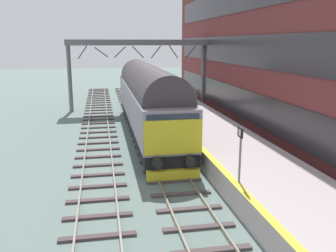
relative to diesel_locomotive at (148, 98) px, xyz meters
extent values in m
plane|color=slate|center=(0.00, -3.92, -2.48)|extent=(140.00, 140.00, 0.00)
cube|color=gray|center=(-0.72, -3.92, -2.40)|extent=(0.07, 60.00, 0.15)
cube|color=gray|center=(0.72, -3.92, -2.40)|extent=(0.07, 60.00, 0.15)
cube|color=#4E4040|center=(0.00, -14.64, -2.43)|extent=(2.50, 0.26, 0.09)
cube|color=#4E4040|center=(0.00, -13.21, -2.43)|extent=(2.50, 0.26, 0.09)
cube|color=#4E4040|center=(0.00, -11.78, -2.43)|extent=(2.50, 0.26, 0.09)
cube|color=#4E4040|center=(0.00, -10.35, -2.43)|extent=(2.50, 0.26, 0.09)
cube|color=#4E4040|center=(0.00, -8.92, -2.43)|extent=(2.50, 0.26, 0.09)
cube|color=#4E4040|center=(0.00, -7.49, -2.43)|extent=(2.50, 0.26, 0.09)
cube|color=#4E4040|center=(0.00, -6.06, -2.43)|extent=(2.50, 0.26, 0.09)
cube|color=#4E4040|center=(0.00, -4.64, -2.43)|extent=(2.50, 0.26, 0.09)
cube|color=#4E4040|center=(0.00, -3.21, -2.43)|extent=(2.50, 0.26, 0.09)
cube|color=#4E4040|center=(0.00, -1.78, -2.43)|extent=(2.50, 0.26, 0.09)
cube|color=#4E4040|center=(0.00, -0.35, -2.43)|extent=(2.50, 0.26, 0.09)
cube|color=#4E4040|center=(0.00, 1.08, -2.43)|extent=(2.50, 0.26, 0.09)
cube|color=#4E4040|center=(0.00, 2.51, -2.43)|extent=(2.50, 0.26, 0.09)
cube|color=#4E4040|center=(0.00, 3.94, -2.43)|extent=(2.50, 0.26, 0.09)
cube|color=#4E4040|center=(0.00, 5.36, -2.43)|extent=(2.50, 0.26, 0.09)
cube|color=#4E4040|center=(0.00, 6.79, -2.43)|extent=(2.50, 0.26, 0.09)
cube|color=#4E4040|center=(0.00, 8.22, -2.43)|extent=(2.50, 0.26, 0.09)
cube|color=#4E4040|center=(0.00, 9.65, -2.43)|extent=(2.50, 0.26, 0.09)
cube|color=#4E4040|center=(0.00, 11.08, -2.43)|extent=(2.50, 0.26, 0.09)
cube|color=#4E4040|center=(0.00, 12.51, -2.43)|extent=(2.50, 0.26, 0.09)
cube|color=#4E4040|center=(0.00, 13.94, -2.43)|extent=(2.50, 0.26, 0.09)
cube|color=#4E4040|center=(0.00, 15.36, -2.43)|extent=(2.50, 0.26, 0.09)
cube|color=#4E4040|center=(0.00, 16.79, -2.43)|extent=(2.50, 0.26, 0.09)
cube|color=#4E4040|center=(0.00, 18.22, -2.43)|extent=(2.50, 0.26, 0.09)
cube|color=#4E4040|center=(0.00, 19.65, -2.43)|extent=(2.50, 0.26, 0.09)
cube|color=#4E4040|center=(0.00, 21.08, -2.43)|extent=(2.50, 0.26, 0.09)
cube|color=#4E4040|center=(0.00, 22.51, -2.43)|extent=(2.50, 0.26, 0.09)
cube|color=#4E4040|center=(0.00, 23.94, -2.43)|extent=(2.50, 0.26, 0.09)
cube|color=#4E4040|center=(0.00, 25.36, -2.43)|extent=(2.50, 0.26, 0.09)
cube|color=gray|center=(-4.09, -3.92, -2.40)|extent=(0.07, 60.00, 0.15)
cube|color=gray|center=(-2.66, -3.92, -2.40)|extent=(0.07, 60.00, 0.15)
cube|color=#4B3B3D|center=(-3.37, -13.21, -2.43)|extent=(2.50, 0.26, 0.09)
cube|color=#4B3B3D|center=(-3.37, -11.78, -2.43)|extent=(2.50, 0.26, 0.09)
cube|color=#4B3B3D|center=(-3.37, -10.35, -2.43)|extent=(2.50, 0.26, 0.09)
cube|color=#4B3B3D|center=(-3.37, -8.92, -2.43)|extent=(2.50, 0.26, 0.09)
cube|color=#4B3B3D|center=(-3.37, -7.49, -2.43)|extent=(2.50, 0.26, 0.09)
cube|color=#4B3B3D|center=(-3.37, -6.06, -2.43)|extent=(2.50, 0.26, 0.09)
cube|color=#4B3B3D|center=(-3.37, -4.64, -2.43)|extent=(2.50, 0.26, 0.09)
cube|color=#4B3B3D|center=(-3.37, -3.21, -2.43)|extent=(2.50, 0.26, 0.09)
cube|color=#4B3B3D|center=(-3.37, -1.78, -2.43)|extent=(2.50, 0.26, 0.09)
cube|color=#4B3B3D|center=(-3.37, -0.35, -2.43)|extent=(2.50, 0.26, 0.09)
cube|color=#4B3B3D|center=(-3.37, 1.08, -2.43)|extent=(2.50, 0.26, 0.09)
cube|color=#4B3B3D|center=(-3.37, 2.51, -2.43)|extent=(2.50, 0.26, 0.09)
cube|color=#4B3B3D|center=(-3.37, 3.94, -2.43)|extent=(2.50, 0.26, 0.09)
cube|color=#4B3B3D|center=(-3.37, 5.36, -2.43)|extent=(2.50, 0.26, 0.09)
cube|color=#4B3B3D|center=(-3.37, 6.79, -2.43)|extent=(2.50, 0.26, 0.09)
cube|color=#4B3B3D|center=(-3.37, 8.22, -2.43)|extent=(2.50, 0.26, 0.09)
cube|color=#4B3B3D|center=(-3.37, 9.65, -2.43)|extent=(2.50, 0.26, 0.09)
cube|color=#4B3B3D|center=(-3.37, 11.08, -2.43)|extent=(2.50, 0.26, 0.09)
cube|color=#4B3B3D|center=(-3.37, 12.51, -2.43)|extent=(2.50, 0.26, 0.09)
cube|color=#4B3B3D|center=(-3.37, 13.94, -2.43)|extent=(2.50, 0.26, 0.09)
cube|color=#4B3B3D|center=(-3.37, 15.36, -2.43)|extent=(2.50, 0.26, 0.09)
cube|color=#4B3B3D|center=(-3.37, 16.79, -2.43)|extent=(2.50, 0.26, 0.09)
cube|color=#4B3B3D|center=(-3.37, 18.22, -2.43)|extent=(2.50, 0.26, 0.09)
cube|color=#4B3B3D|center=(-3.37, 19.65, -2.43)|extent=(2.50, 0.26, 0.09)
cube|color=#4B3B3D|center=(-3.37, 21.08, -2.43)|extent=(2.50, 0.26, 0.09)
cube|color=#4B3B3D|center=(-3.37, 22.51, -2.43)|extent=(2.50, 0.26, 0.09)
cube|color=#4B3B3D|center=(-3.37, 23.94, -2.43)|extent=(2.50, 0.26, 0.09)
cube|color=#4B3B3D|center=(-3.37, 25.36, -2.43)|extent=(2.50, 0.26, 0.09)
cube|color=#B6A9AA|center=(3.60, -3.92, -1.98)|extent=(4.00, 44.00, 1.00)
cube|color=yellow|center=(1.75, -3.92, -1.47)|extent=(0.30, 44.00, 0.01)
cube|color=#343036|center=(6.60, -0.84, -0.50)|extent=(0.06, 37.68, 2.01)
cube|color=#343036|center=(6.60, -0.84, 3.10)|extent=(0.06, 37.68, 2.01)
cube|color=black|center=(0.00, 0.03, -1.66)|extent=(2.56, 17.27, 0.60)
cube|color=gray|center=(0.00, 0.03, -0.31)|extent=(2.70, 17.27, 2.10)
cylinder|color=#3C3438|center=(0.00, 0.03, 0.92)|extent=(2.56, 15.89, 2.57)
cube|color=yellow|center=(0.00, -8.64, -0.46)|extent=(2.65, 0.08, 1.58)
cube|color=#232D3D|center=(0.00, -8.62, 0.27)|extent=(2.38, 0.04, 0.64)
cube|color=#232D3D|center=(1.37, 0.03, -0.01)|extent=(0.04, 12.09, 0.44)
cylinder|color=black|center=(-0.75, -8.85, -1.56)|extent=(0.48, 0.35, 0.48)
cylinder|color=black|center=(0.75, -8.85, -1.56)|extent=(0.48, 0.35, 0.48)
cube|color=yellow|center=(0.00, -8.70, -2.19)|extent=(2.43, 0.36, 0.47)
cylinder|color=black|center=(0.00, -7.11, -1.96)|extent=(1.64, 1.04, 1.04)
cylinder|color=black|center=(0.00, -6.01, -1.96)|extent=(1.64, 1.04, 1.04)
cylinder|color=black|center=(0.00, -4.91, -1.96)|extent=(1.64, 1.04, 1.04)
cylinder|color=black|center=(0.00, 4.98, -1.96)|extent=(1.64, 1.04, 1.04)
cylinder|color=black|center=(0.00, 6.08, -1.96)|extent=(1.64, 1.04, 1.04)
cylinder|color=black|center=(0.00, 7.18, -1.96)|extent=(1.64, 1.04, 1.04)
cylinder|color=slate|center=(1.90, -11.81, -0.42)|extent=(0.08, 0.08, 2.09)
cube|color=black|center=(1.87, -11.81, 0.45)|extent=(0.05, 0.44, 0.36)
cube|color=white|center=(1.85, -11.81, 0.45)|extent=(0.01, 0.20, 0.24)
cylinder|color=#30243E|center=(3.60, 1.49, -1.05)|extent=(0.13, 0.13, 0.84)
cylinder|color=#30243E|center=(3.68, 1.67, -1.05)|extent=(0.13, 0.13, 0.84)
cylinder|color=#435D4A|center=(3.64, 1.58, -0.35)|extent=(0.45, 0.45, 0.56)
sphere|color=#8D6A51|center=(3.64, 1.58, 0.06)|extent=(0.22, 0.22, 0.22)
cylinder|color=#435D4A|center=(3.56, 1.39, -0.35)|extent=(0.09, 0.09, 0.52)
cylinder|color=#435D4A|center=(3.73, 1.77, -0.35)|extent=(0.09, 0.09, 0.52)
cylinder|color=slate|center=(-5.77, 9.69, 0.45)|extent=(0.36, 0.36, 5.86)
cylinder|color=slate|center=(6.50, 9.69, 0.45)|extent=(0.36, 0.36, 5.86)
cube|color=slate|center=(0.36, 9.69, 3.63)|extent=(12.67, 2.00, 0.50)
cylinder|color=slate|center=(-4.55, 9.69, 2.78)|extent=(0.90, 0.10, 1.19)
cylinder|color=slate|center=(-2.92, 9.69, 2.78)|extent=(1.18, 0.10, 0.92)
cylinder|color=slate|center=(-1.28, 9.69, 2.78)|extent=(1.08, 0.10, 1.04)
cylinder|color=slate|center=(0.36, 9.69, 2.78)|extent=(1.05, 0.10, 1.07)
cylinder|color=slate|center=(2.00, 9.69, 2.78)|extent=(0.96, 0.10, 1.15)
cylinder|color=slate|center=(3.64, 9.69, 2.78)|extent=(0.89, 0.10, 1.20)
cylinder|color=slate|center=(5.28, 9.69, 2.78)|extent=(0.99, 0.10, 1.12)
camera|label=1|loc=(-3.08, -24.15, 3.68)|focal=39.31mm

